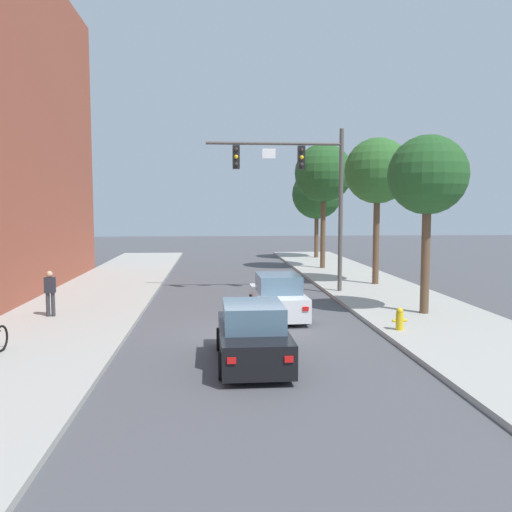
% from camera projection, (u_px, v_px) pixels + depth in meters
% --- Properties ---
extents(ground_plane, '(120.00, 120.00, 0.00)m').
position_uv_depth(ground_plane, '(255.00, 334.00, 17.05)').
color(ground_plane, '#4C4C51').
extents(sidewalk_left, '(5.00, 60.00, 0.15)m').
position_uv_depth(sidewalk_left, '(46.00, 336.00, 16.53)').
color(sidewalk_left, '#A8A59E').
rests_on(sidewalk_left, ground).
extents(sidewalk_right, '(5.00, 60.00, 0.15)m').
position_uv_depth(sidewalk_right, '(451.00, 328.00, 17.57)').
color(sidewalk_right, '#A8A59E').
rests_on(sidewalk_right, ground).
extents(traffic_signal_mast, '(6.32, 0.38, 7.50)m').
position_uv_depth(traffic_signal_mast, '(303.00, 180.00, 24.46)').
color(traffic_signal_mast, '#514C47').
rests_on(traffic_signal_mast, sidewalk_right).
extents(car_lead_white, '(1.92, 4.28, 1.60)m').
position_uv_depth(car_lead_white, '(278.00, 298.00, 19.74)').
color(car_lead_white, silver).
rests_on(car_lead_white, ground).
extents(car_following_black, '(1.86, 4.25, 1.60)m').
position_uv_depth(car_following_black, '(253.00, 336.00, 13.84)').
color(car_following_black, black).
rests_on(car_following_black, ground).
extents(pedestrian_sidewalk_left_walker, '(0.36, 0.22, 1.64)m').
position_uv_depth(pedestrian_sidewalk_left_walker, '(50.00, 291.00, 19.07)').
color(pedestrian_sidewalk_left_walker, '#333338').
rests_on(pedestrian_sidewalk_left_walker, sidewalk_left).
extents(fire_hydrant, '(0.48, 0.24, 0.72)m').
position_uv_depth(fire_hydrant, '(400.00, 319.00, 16.98)').
color(fire_hydrant, gold).
rests_on(fire_hydrant, sidewalk_right).
extents(street_tree_nearest, '(2.88, 2.88, 6.52)m').
position_uv_depth(street_tree_nearest, '(428.00, 176.00, 19.31)').
color(street_tree_nearest, brown).
rests_on(street_tree_nearest, sidewalk_right).
extents(street_tree_second, '(3.31, 3.31, 7.41)m').
position_uv_depth(street_tree_second, '(377.00, 172.00, 26.88)').
color(street_tree_second, brown).
rests_on(street_tree_second, sidewalk_right).
extents(street_tree_third, '(3.72, 3.72, 7.99)m').
position_uv_depth(street_tree_third, '(324.00, 173.00, 34.13)').
color(street_tree_third, brown).
rests_on(street_tree_third, sidewalk_right).
extents(street_tree_farthest, '(3.89, 3.89, 6.92)m').
position_uv_depth(street_tree_farthest, '(317.00, 194.00, 41.65)').
color(street_tree_farthest, brown).
rests_on(street_tree_farthest, sidewalk_right).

